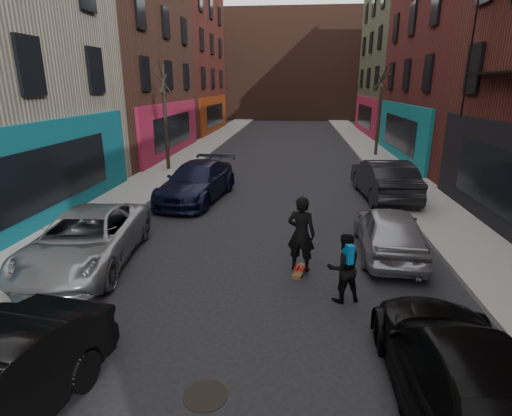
% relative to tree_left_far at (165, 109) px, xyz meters
% --- Properties ---
extents(sidewalk_left, '(2.50, 84.00, 0.13)m').
position_rel_tree_left_far_xyz_m(sidewalk_left, '(-0.05, 12.00, -3.31)').
color(sidewalk_left, gray).
rests_on(sidewalk_left, ground).
extents(sidewalk_right, '(2.50, 84.00, 0.13)m').
position_rel_tree_left_far_xyz_m(sidewalk_right, '(12.45, 12.00, -3.31)').
color(sidewalk_right, gray).
rests_on(sidewalk_right, ground).
extents(building_far, '(40.00, 10.00, 14.00)m').
position_rel_tree_left_far_xyz_m(building_far, '(6.20, 38.00, 3.62)').
color(building_far, '#47281E').
rests_on(building_far, ground).
extents(tree_left_far, '(2.00, 2.00, 6.50)m').
position_rel_tree_left_far_xyz_m(tree_left_far, '(0.00, 0.00, 0.00)').
color(tree_left_far, black).
rests_on(tree_left_far, sidewalk_left).
extents(tree_right_far, '(2.00, 2.00, 6.80)m').
position_rel_tree_left_far_xyz_m(tree_right_far, '(12.40, 6.00, 0.15)').
color(tree_right_far, black).
rests_on(tree_right_far, sidewalk_right).
extents(parked_left_far, '(2.93, 5.38, 1.43)m').
position_rel_tree_left_far_xyz_m(parked_left_far, '(1.60, -12.01, -2.66)').
color(parked_left_far, gray).
rests_on(parked_left_far, ground).
extents(parked_left_end, '(2.83, 5.53, 1.53)m').
position_rel_tree_left_far_xyz_m(parked_left_end, '(3.00, -5.48, -2.61)').
color(parked_left_end, black).
rests_on(parked_left_end, ground).
extents(parked_right_mid, '(1.95, 4.78, 1.39)m').
position_rel_tree_left_far_xyz_m(parked_right_mid, '(9.57, -16.38, -2.69)').
color(parked_right_mid, black).
rests_on(parked_right_mid, ground).
extents(parked_right_far, '(1.88, 4.20, 1.40)m').
position_rel_tree_left_far_xyz_m(parked_right_far, '(9.77, -10.49, -2.68)').
color(parked_right_far, gray).
rests_on(parked_right_far, ground).
extents(parked_right_end, '(2.14, 5.17, 1.67)m').
position_rel_tree_left_far_xyz_m(parked_right_end, '(10.80, -4.50, -2.55)').
color(parked_right_end, black).
rests_on(parked_right_end, ground).
extents(skateboard, '(0.41, 0.83, 0.10)m').
position_rel_tree_left_far_xyz_m(skateboard, '(7.28, -11.99, -3.33)').
color(skateboard, brown).
rests_on(skateboard, ground).
extents(skateboarder, '(0.81, 0.63, 1.95)m').
position_rel_tree_left_far_xyz_m(skateboarder, '(7.28, -11.99, -2.30)').
color(skateboarder, black).
rests_on(skateboarder, skateboard).
extents(pedestrian, '(0.92, 0.81, 1.59)m').
position_rel_tree_left_far_xyz_m(pedestrian, '(8.21, -13.25, -2.57)').
color(pedestrian, black).
rests_on(pedestrian, ground).
extents(manhole, '(0.81, 0.81, 0.01)m').
position_rel_tree_left_far_xyz_m(manhole, '(5.80, -16.40, -3.37)').
color(manhole, black).
rests_on(manhole, ground).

